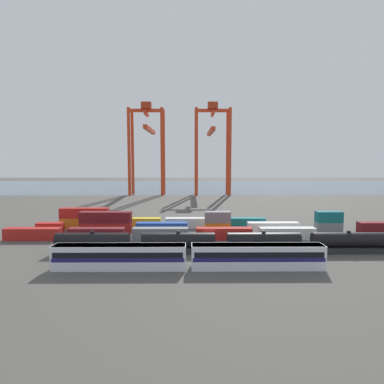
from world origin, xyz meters
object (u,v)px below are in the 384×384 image
(shipping_container_12, at_px, (328,228))
(shipping_container_15, at_px, (85,223))
(shipping_container_0, at_px, (33,234))
(shipping_container_6, at_px, (106,228))
(shipping_container_3, at_px, (224,234))
(shipping_container_2, at_px, (160,234))
(gantry_crane_west, at_px, (148,139))
(passenger_train, at_px, (189,256))
(freight_tank_row, at_px, (263,242))
(gantry_crane_central, at_px, (212,139))

(shipping_container_12, relative_size, shipping_container_15, 0.50)
(shipping_container_0, bearing_deg, shipping_container_6, 23.19)
(shipping_container_3, bearing_deg, shipping_container_12, 13.53)
(shipping_container_2, relative_size, shipping_container_12, 2.00)
(shipping_container_3, distance_m, gantry_crane_west, 105.28)
(shipping_container_6, xyz_separation_m, gantry_crane_west, (-1.37, 91.60, 26.51))
(passenger_train, height_order, gantry_crane_west, gantry_crane_west)
(shipping_container_0, bearing_deg, freight_tank_row, -12.29)
(shipping_container_3, height_order, shipping_container_6, same)
(passenger_train, xyz_separation_m, shipping_container_0, (-34.03, 19.48, -0.84))
(freight_tank_row, height_order, gantry_crane_central, gantry_crane_central)
(freight_tank_row, distance_m, shipping_container_15, 46.63)
(shipping_container_2, xyz_separation_m, shipping_container_6, (-13.43, 6.16, 0.00))
(shipping_container_6, bearing_deg, freight_tank_row, -26.27)
(shipping_container_6, xyz_separation_m, shipping_container_15, (-7.00, 6.16, 0.00))
(shipping_container_3, xyz_separation_m, shipping_container_6, (-27.33, 6.16, 0.00))
(freight_tank_row, relative_size, shipping_container_15, 6.41)
(freight_tank_row, xyz_separation_m, gantry_crane_west, (-35.05, 108.23, 25.85))
(shipping_container_0, xyz_separation_m, gantry_crane_central, (45.61, 97.65, 26.28))
(shipping_container_12, relative_size, gantry_crane_west, 0.13)
(gantry_crane_west, height_order, gantry_crane_central, gantry_crane_central)
(passenger_train, height_order, shipping_container_15, passenger_train)
(shipping_container_3, distance_m, shipping_container_15, 36.47)
(passenger_train, relative_size, shipping_container_0, 3.57)
(shipping_container_12, distance_m, shipping_container_15, 60.22)
(passenger_train, height_order, shipping_container_3, passenger_train)
(freight_tank_row, distance_m, shipping_container_2, 22.81)
(gantry_crane_central, bearing_deg, shipping_container_12, -76.67)
(freight_tank_row, bearing_deg, shipping_container_15, 150.75)
(freight_tank_row, xyz_separation_m, shipping_container_6, (-33.68, 16.63, -0.65))
(passenger_train, height_order, shipping_container_2, passenger_train)
(shipping_container_3, distance_m, shipping_container_6, 28.01)
(shipping_container_2, height_order, gantry_crane_central, gantry_crane_central)
(shipping_container_3, relative_size, gantry_crane_central, 0.27)
(shipping_container_6, relative_size, shipping_container_12, 2.00)
(shipping_container_2, bearing_deg, gantry_crane_west, 98.61)
(shipping_container_2, relative_size, gantry_crane_central, 0.27)
(shipping_container_12, xyz_separation_m, gantry_crane_central, (-21.67, 91.49, 26.28))
(shipping_container_6, bearing_deg, gantry_crane_central, 71.15)
(shipping_container_2, height_order, shipping_container_15, same)
(passenger_train, height_order, shipping_container_0, passenger_train)
(shipping_container_6, bearing_deg, shipping_container_3, -12.70)
(passenger_train, distance_m, shipping_container_0, 39.22)
(shipping_container_0, xyz_separation_m, gantry_crane_west, (13.00, 97.76, 26.51))
(shipping_container_6, height_order, gantry_crane_central, gantry_crane_central)
(passenger_train, bearing_deg, shipping_container_6, 127.49)
(passenger_train, relative_size, shipping_container_15, 3.57)
(freight_tank_row, relative_size, shipping_container_12, 12.84)
(shipping_container_12, bearing_deg, gantry_crane_central, 103.33)
(passenger_train, xyz_separation_m, gantry_crane_west, (-21.03, 117.24, 25.66))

